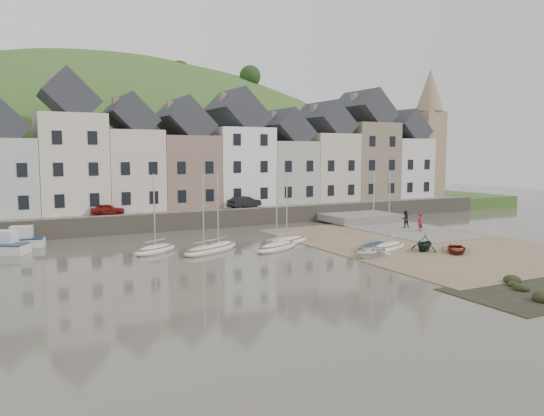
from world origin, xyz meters
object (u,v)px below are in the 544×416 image
rowboat_white (369,252)px  rowboat_green (424,243)px  car_left (108,209)px  car_right (245,202)px  rowboat_red (456,249)px  person_dark (405,219)px  person_red (420,222)px  sailboat_0 (155,249)px

rowboat_white → rowboat_green: (5.17, -0.20, 0.29)m
car_left → car_right: size_ratio=0.82×
rowboat_white → rowboat_red: (6.77, -1.91, -0.03)m
rowboat_green → car_left: size_ratio=0.74×
car_left → car_right: 14.73m
rowboat_green → rowboat_red: 2.36m
person_dark → car_right: (-12.31, 12.16, 1.26)m
rowboat_green → rowboat_white: bearing=-119.4°
rowboat_green → person_red: 10.57m
rowboat_green → rowboat_red: size_ratio=0.80×
rowboat_red → person_red: size_ratio=1.69×
rowboat_red → person_dark: size_ratio=1.71×
rowboat_green → person_red: size_ratio=1.36×
car_left → rowboat_white: bearing=-134.5°
sailboat_0 → rowboat_red: 23.09m
person_red → car_right: (-12.06, 14.60, 1.25)m
sailboat_0 → rowboat_red: size_ratio=2.13×
rowboat_white → car_right: car_right is taller
rowboat_red → rowboat_white: bearing=-152.5°
person_dark → car_left: 29.68m
rowboat_red → car_right: car_right is taller
person_dark → car_left: car_left is taller
rowboat_green → car_left: bearing=-165.9°
car_right → car_left: bearing=73.6°
sailboat_0 → person_dark: bearing=2.6°
sailboat_0 → rowboat_red: bearing=-28.2°
sailboat_0 → rowboat_green: 20.89m
rowboat_green → car_right: (-5.13, 22.57, 1.56)m
rowboat_red → car_left: size_ratio=0.92×
car_right → person_dark: bearing=-151.1°
rowboat_green → person_dark: person_dark is taller
rowboat_white → car_right: (0.04, 22.37, 1.85)m
car_right → person_red: bearing=-156.9°
sailboat_0 → car_right: sailboat_0 is taller
rowboat_red → person_red: person_red is taller
car_left → sailboat_0: bearing=-163.0°
car_right → rowboat_red: bearing=179.1°
car_right → sailboat_0: bearing=118.0°
rowboat_white → car_left: 26.82m
rowboat_red → person_red: (5.33, 9.68, 0.63)m
rowboat_white → sailboat_0: bearing=-145.0°
rowboat_white → person_red: (12.10, 7.77, 0.60)m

